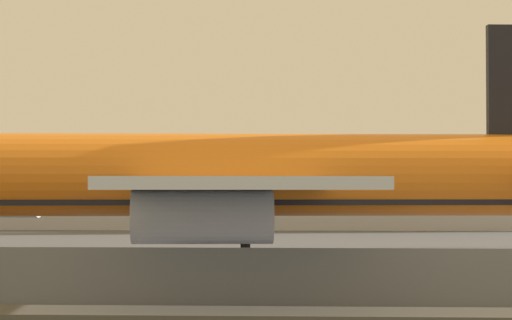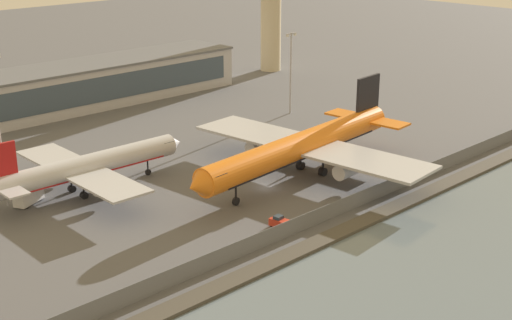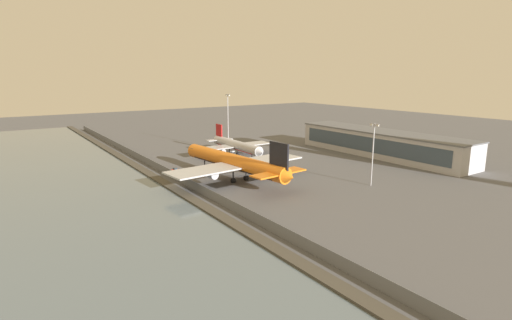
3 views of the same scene
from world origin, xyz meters
name	(u,v)px [view 3 (image 3 of 3)]	position (x,y,z in m)	size (l,w,h in m)	color
ground_plane	(223,174)	(0.00, 0.00, 0.00)	(500.00, 500.00, 0.00)	#565659
shoreline_seawall	(164,182)	(0.00, -20.50, 0.25)	(320.00, 3.00, 0.50)	#474238
perimeter_fence	(177,177)	(0.00, -16.00, 1.27)	(280.00, 0.10, 2.54)	slate
cargo_jet_orange	(235,162)	(8.75, -0.47, 5.56)	(53.48, 46.55, 14.57)	orange
passenger_jet_silver	(236,145)	(-22.81, 18.88, 4.43)	(37.55, 31.79, 11.60)	silver
baggage_tug	(174,171)	(-9.70, -12.96, 0.81)	(1.99, 3.38, 1.80)	red
ops_van	(228,149)	(-32.30, 20.95, 1.28)	(5.59, 4.17, 2.48)	white
terminal_building	(381,143)	(8.99, 68.26, 5.10)	(75.92, 15.95, 10.17)	#B2B2B7
apron_light_mast_apron_west	(228,120)	(-35.00, 22.50, 13.43)	(3.20, 0.40, 24.25)	#A8A8AD
apron_light_mast_apron_east	(373,151)	(36.92, 29.67, 10.53)	(3.20, 0.40, 18.56)	#A8A8AD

